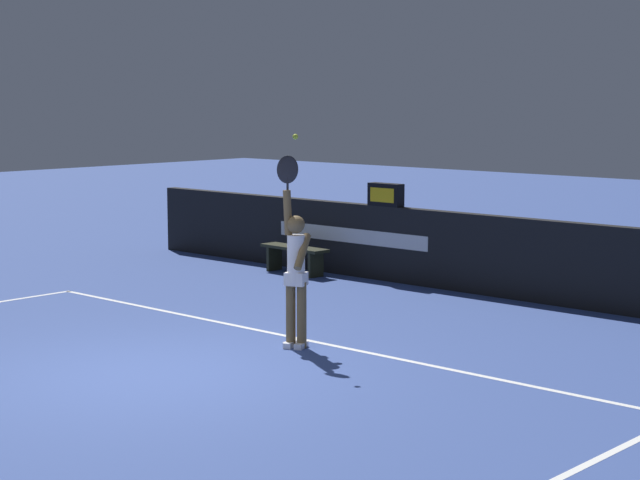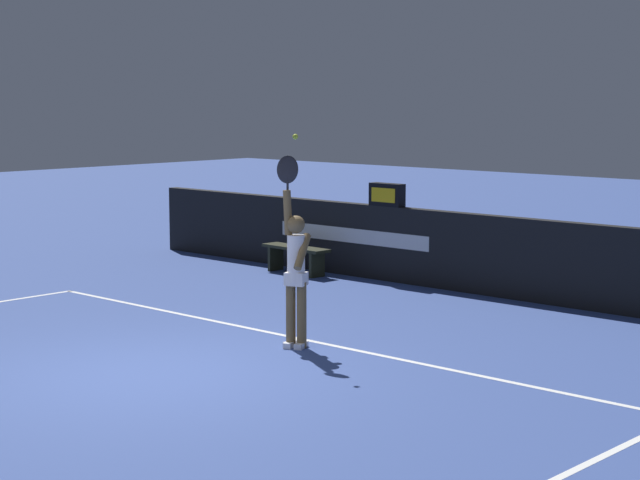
# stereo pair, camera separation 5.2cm
# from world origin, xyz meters

# --- Properties ---
(ground_plane) EXTENTS (60.00, 60.00, 0.00)m
(ground_plane) POSITION_xyz_m (0.00, 0.00, 0.00)
(ground_plane) COLOR #384F93
(court_lines) EXTENTS (10.23, 5.85, 0.00)m
(court_lines) POSITION_xyz_m (0.00, -0.44, 0.00)
(court_lines) COLOR white
(court_lines) RESTS_ON ground
(back_wall) EXTENTS (15.18, 0.21, 1.25)m
(back_wall) POSITION_xyz_m (-0.00, 6.64, 0.62)
(back_wall) COLOR black
(back_wall) RESTS_ON ground
(speed_display) EXTENTS (0.64, 0.20, 0.38)m
(speed_display) POSITION_xyz_m (-2.06, 6.64, 1.44)
(speed_display) COLOR black
(speed_display) RESTS_ON back_wall
(tennis_player) EXTENTS (0.50, 0.41, 2.37)m
(tennis_player) POSITION_xyz_m (0.28, 2.03, 0.97)
(tennis_player) COLOR brown
(tennis_player) RESTS_ON ground
(tennis_ball) EXTENTS (0.07, 0.07, 0.07)m
(tennis_ball) POSITION_xyz_m (0.40, 1.91, 2.59)
(tennis_ball) COLOR #CBE130
(courtside_bench_near) EXTENTS (1.40, 0.43, 0.48)m
(courtside_bench_near) POSITION_xyz_m (-3.63, 6.08, 0.36)
(courtside_bench_near) COLOR black
(courtside_bench_near) RESTS_ON ground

